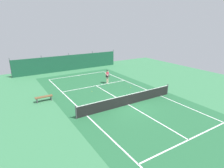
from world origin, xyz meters
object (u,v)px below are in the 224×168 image
tennis_ball_near_player (92,92)px  courtside_bench (44,98)px  tennis_ball_midcourt (131,87)px  tennis_net (128,100)px  parked_car (77,60)px  tennis_player (107,76)px

tennis_ball_near_player → courtside_bench: 4.99m
tennis_ball_midcourt → courtside_bench: bearing=173.1°
tennis_net → courtside_bench: (-6.31, 4.87, -0.14)m
tennis_ball_midcourt → courtside_bench: courtside_bench is taller
tennis_net → parked_car: (2.70, 18.84, 0.33)m
parked_car → courtside_bench: 16.62m
courtside_bench → tennis_player: bearing=12.0°
parked_car → courtside_bench: size_ratio=2.72×
tennis_net → tennis_player: 6.80m
tennis_net → parked_car: bearing=81.9°
tennis_net → parked_car: 19.03m
tennis_player → tennis_ball_near_player: (-3.00, -1.80, -0.93)m
tennis_net → tennis_player: (1.67, 6.57, 0.45)m
tennis_ball_near_player → parked_car: parked_car is taller
tennis_ball_near_player → parked_car: 14.65m
tennis_net → tennis_ball_midcourt: tennis_net is taller
tennis_ball_midcourt → parked_car: (-0.40, 15.11, 0.81)m
tennis_player → parked_car: 12.31m
tennis_player → tennis_ball_near_player: 3.62m
parked_car → courtside_bench: bearing=-128.3°
parked_car → tennis_ball_near_player: bearing=-111.4°
tennis_player → tennis_ball_midcourt: (1.43, -2.84, -0.93)m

